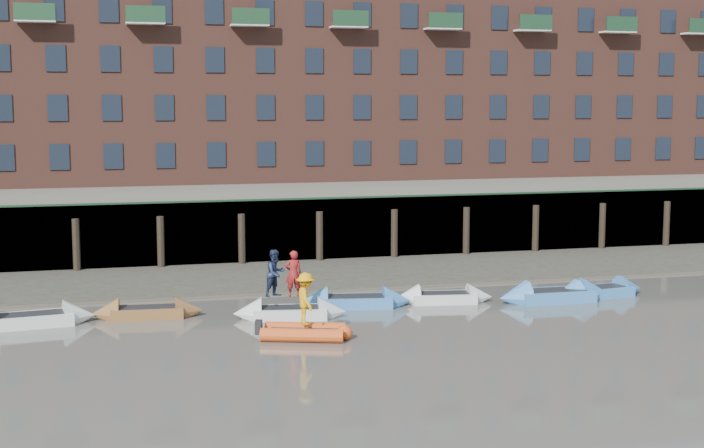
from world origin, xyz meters
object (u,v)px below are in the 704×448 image
object	(u,v)px
rowboat_4	(355,301)
person_rower_a	(293,273)
rowboat_3	(290,313)
rowboat_7	(599,292)
rowboat_5	(443,298)
rowboat_1	(31,320)
rowboat_2	(147,312)
rowboat_6	(555,296)
rib_tender	(307,332)
person_rower_b	(275,273)
person_rib_crew	(306,299)

from	to	relation	value
rowboat_4	person_rower_a	size ratio (longest dim) A/B	2.65
rowboat_3	rowboat_7	world-z (taller)	rowboat_7
rowboat_5	rowboat_7	world-z (taller)	rowboat_7
rowboat_1	rowboat_2	world-z (taller)	rowboat_1
rowboat_3	rowboat_4	distance (m)	3.22
rowboat_3	rowboat_6	size ratio (longest dim) A/B	0.91
rowboat_2	rowboat_3	size ratio (longest dim) A/B	0.96
rowboat_6	rib_tender	distance (m)	11.77
person_rower_b	rowboat_7	bearing A→B (deg)	-30.92
rowboat_1	person_rib_crew	distance (m)	10.45
rowboat_2	rib_tender	distance (m)	7.08
rowboat_5	rowboat_1	bearing A→B (deg)	-170.87
rowboat_7	person_rib_crew	xyz separation A→B (m)	(-13.46, -3.95, 1.19)
rowboat_4	rowboat_5	distance (m)	3.74
rowboat_4	rowboat_7	world-z (taller)	rowboat_4
rowboat_7	rib_tender	bearing A→B (deg)	-171.58
rowboat_5	rowboat_6	world-z (taller)	rowboat_6
rowboat_1	person_rower_a	bearing A→B (deg)	-13.84
rowboat_3	rowboat_4	size ratio (longest dim) A/B	0.95
rowboat_4	person_rib_crew	world-z (taller)	person_rib_crew
rowboat_4	rowboat_6	world-z (taller)	rowboat_6
rib_tender	person_rower_a	xyz separation A→B (m)	(0.16, 3.31, 1.49)
rowboat_1	rowboat_6	bearing A→B (deg)	-9.46
rowboat_5	person_rower_b	world-z (taller)	person_rower_b
rowboat_6	rib_tender	xyz separation A→B (m)	(-11.20, -3.62, -0.01)
rowboat_6	person_rower_b	world-z (taller)	person_rower_b
rowboat_1	rowboat_4	bearing A→B (deg)	-6.37
rowboat_2	rowboat_4	world-z (taller)	rowboat_4
rowboat_5	person_rower_a	distance (m)	6.80
rib_tender	rowboat_1	bearing A→B (deg)	174.12
rowboat_2	rib_tender	xyz separation A→B (m)	(5.25, -4.76, 0.02)
person_rower_b	person_rower_a	bearing A→B (deg)	-43.19
rowboat_3	rowboat_4	bearing A→B (deg)	33.98
rowboat_6	person_rower_b	distance (m)	11.80
rowboat_2	person_rib_crew	distance (m)	7.12
rowboat_5	rowboat_6	xyz separation A→B (m)	(4.53, -0.94, 0.04)
rowboat_1	rowboat_2	bearing A→B (deg)	-2.80
rowboat_3	rowboat_5	size ratio (longest dim) A/B	1.06
rowboat_4	person_rower_b	xyz separation A→B (m)	(-3.44, -1.18, 1.52)
rowboat_3	rowboat_1	bearing A→B (deg)	-177.40
rowboat_4	person_rower_a	world-z (taller)	person_rower_a
rowboat_5	rib_tender	xyz separation A→B (m)	(-6.67, -4.57, 0.03)
rowboat_1	rowboat_6	xyz separation A→B (m)	(20.65, -0.81, 0.01)
rowboat_7	person_rower_a	distance (m)	13.35
rowboat_3	rib_tender	world-z (taller)	rowboat_3
rowboat_7	rowboat_1	bearing A→B (deg)	170.75
rowboat_2	person_rower_a	world-z (taller)	person_rower_a
rowboat_3	rowboat_6	xyz separation A→B (m)	(11.19, 0.34, 0.03)
rowboat_2	rib_tender	size ratio (longest dim) A/B	1.33
rowboat_2	rowboat_4	xyz separation A→B (m)	(8.18, -0.14, 0.02)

